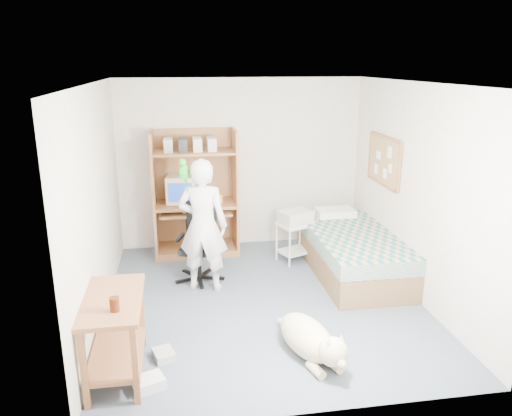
# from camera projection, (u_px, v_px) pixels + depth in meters

# --- Properties ---
(floor) EXTENTS (4.00, 4.00, 0.00)m
(floor) POSITION_uv_depth(u_px,v_px,m) (264.00, 300.00, 5.90)
(floor) COLOR #4A5564
(floor) RESTS_ON ground
(wall_back) EXTENTS (3.60, 0.02, 2.50)m
(wall_back) POSITION_uv_depth(u_px,v_px,m) (241.00, 164.00, 7.44)
(wall_back) COLOR beige
(wall_back) RESTS_ON floor
(wall_right) EXTENTS (0.02, 4.00, 2.50)m
(wall_right) POSITION_uv_depth(u_px,v_px,m) (416.00, 192.00, 5.82)
(wall_right) COLOR beige
(wall_right) RESTS_ON floor
(wall_left) EXTENTS (0.02, 4.00, 2.50)m
(wall_left) POSITION_uv_depth(u_px,v_px,m) (97.00, 206.00, 5.27)
(wall_left) COLOR beige
(wall_left) RESTS_ON floor
(ceiling) EXTENTS (3.60, 4.00, 0.02)m
(ceiling) POSITION_uv_depth(u_px,v_px,m) (265.00, 83.00, 5.19)
(ceiling) COLOR white
(ceiling) RESTS_ON wall_back
(computer_hutch) EXTENTS (1.20, 0.63, 1.80)m
(computer_hutch) POSITION_uv_depth(u_px,v_px,m) (195.00, 198.00, 7.20)
(computer_hutch) COLOR brown
(computer_hutch) RESTS_ON floor
(bed) EXTENTS (1.02, 2.02, 0.66)m
(bed) POSITION_uv_depth(u_px,v_px,m) (352.00, 252.00, 6.60)
(bed) COLOR brown
(bed) RESTS_ON floor
(side_desk) EXTENTS (0.50, 1.00, 0.75)m
(side_desk) POSITION_uv_depth(u_px,v_px,m) (115.00, 325.00, 4.39)
(side_desk) COLOR brown
(side_desk) RESTS_ON floor
(corkboard) EXTENTS (0.04, 0.94, 0.66)m
(corkboard) POSITION_uv_depth(u_px,v_px,m) (384.00, 161.00, 6.61)
(corkboard) COLOR olive
(corkboard) RESTS_ON wall_right
(office_chair) EXTENTS (0.56, 0.56, 0.99)m
(office_chair) POSITION_uv_depth(u_px,v_px,m) (200.00, 253.00, 6.41)
(office_chair) COLOR black
(office_chair) RESTS_ON floor
(person) EXTENTS (0.68, 0.54, 1.64)m
(person) POSITION_uv_depth(u_px,v_px,m) (203.00, 226.00, 6.00)
(person) COLOR silver
(person) RESTS_ON floor
(parrot) EXTENTS (0.12, 0.21, 0.33)m
(parrot) POSITION_uv_depth(u_px,v_px,m) (184.00, 170.00, 5.79)
(parrot) COLOR #15901F
(parrot) RESTS_ON person
(dog) EXTENTS (0.58, 1.13, 0.44)m
(dog) POSITION_uv_depth(u_px,v_px,m) (310.00, 339.00, 4.73)
(dog) COLOR beige
(dog) RESTS_ON floor
(printer_cart) EXTENTS (0.57, 0.52, 0.56)m
(printer_cart) POSITION_uv_depth(u_px,v_px,m) (295.00, 236.00, 6.99)
(printer_cart) COLOR silver
(printer_cart) RESTS_ON floor
(printer) EXTENTS (0.51, 0.46, 0.18)m
(printer) POSITION_uv_depth(u_px,v_px,m) (295.00, 217.00, 6.91)
(printer) COLOR #BABAB5
(printer) RESTS_ON printer_cart
(crt_monitor) EXTENTS (0.47, 0.49, 0.39)m
(crt_monitor) POSITION_uv_depth(u_px,v_px,m) (182.00, 189.00, 7.14)
(crt_monitor) COLOR beige
(crt_monitor) RESTS_ON computer_hutch
(keyboard) EXTENTS (0.47, 0.23, 0.03)m
(keyboard) POSITION_uv_depth(u_px,v_px,m) (199.00, 211.00, 7.10)
(keyboard) COLOR beige
(keyboard) RESTS_ON computer_hutch
(pencil_cup) EXTENTS (0.08, 0.08, 0.12)m
(pencil_cup) POSITION_uv_depth(u_px,v_px,m) (220.00, 199.00, 7.17)
(pencil_cup) COLOR gold
(pencil_cup) RESTS_ON computer_hutch
(drink_glass) EXTENTS (0.08, 0.08, 0.12)m
(drink_glass) POSITION_uv_depth(u_px,v_px,m) (114.00, 304.00, 4.08)
(drink_glass) COLOR #3E180A
(drink_glass) RESTS_ON side_desk
(floor_box_a) EXTENTS (0.31, 0.28, 0.10)m
(floor_box_a) POSITION_uv_depth(u_px,v_px,m) (149.00, 383.00, 4.31)
(floor_box_a) COLOR silver
(floor_box_a) RESTS_ON floor
(floor_box_b) EXTENTS (0.24, 0.26, 0.08)m
(floor_box_b) POSITION_uv_depth(u_px,v_px,m) (164.00, 355.00, 4.74)
(floor_box_b) COLOR #B0B1AB
(floor_box_b) RESTS_ON floor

